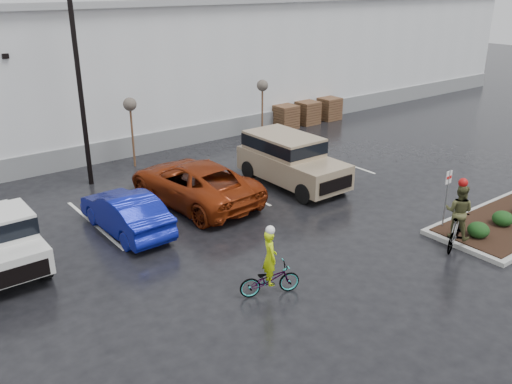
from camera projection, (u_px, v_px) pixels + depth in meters
ground at (372, 266)px, 16.34m from camera, size 120.00×120.00×0.00m
warehouse at (85, 62)px, 31.22m from camera, size 60.50×15.50×7.20m
lamppost at (75, 46)px, 20.84m from camera, size 0.50×1.00×9.22m
sapling_mid at (130, 108)px, 24.08m from camera, size 0.60×0.60×3.20m
sapling_east at (262, 89)px, 28.34m from camera, size 0.60×0.60×3.20m
pallet_stack_a at (285, 117)px, 31.25m from camera, size 1.20×1.20×1.35m
pallet_stack_b at (307, 113)px, 32.21m from camera, size 1.20×1.20×1.35m
pallet_stack_c at (329, 109)px, 33.23m from camera, size 1.20×1.20×1.35m
shrub_a at (478, 230)px, 17.73m from camera, size 0.70×0.70×0.52m
shrub_b at (503, 219)px, 18.58m from camera, size 0.70×0.70×0.52m
fire_lane_sign at (447, 193)px, 18.13m from camera, size 0.30×0.05×2.20m
car_blue at (126, 212)px, 18.33m from camera, size 1.64×4.37×1.42m
car_red at (194, 182)px, 20.73m from camera, size 3.25×6.17×1.65m
suv_tan at (293, 162)px, 22.42m from camera, size 2.20×5.10×2.06m
cyclist_hivis at (270, 273)px, 14.66m from camera, size 1.80×1.16×2.06m
cyclist_olive at (457, 223)px, 17.21m from camera, size 1.89×1.14×2.36m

